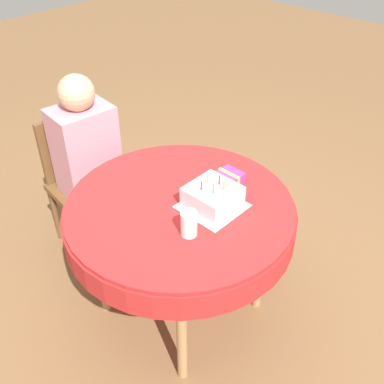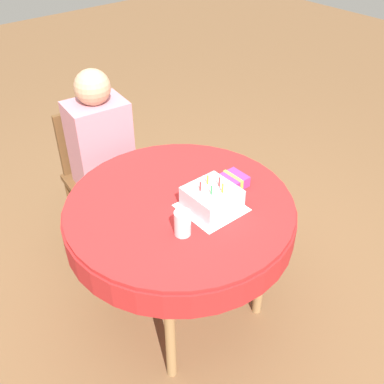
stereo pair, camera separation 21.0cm
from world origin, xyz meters
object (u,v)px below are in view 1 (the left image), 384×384
at_px(chair, 85,178).
at_px(person, 88,153).
at_px(drinking_glass, 189,224).
at_px(gift_box, 229,178).
at_px(birthday_cake, 213,197).

height_order(chair, person, person).
bearing_deg(drinking_glass, person, 81.30).
relative_size(person, gift_box, 9.05).
xyz_separation_m(chair, gift_box, (0.26, -0.92, 0.31)).
height_order(person, drinking_glass, person).
bearing_deg(gift_box, person, 108.26).
bearing_deg(birthday_cake, chair, 93.56).
relative_size(chair, person, 0.73).
relative_size(chair, drinking_glass, 7.19).
xyz_separation_m(person, birthday_cake, (0.07, -0.90, 0.11)).
bearing_deg(gift_box, drinking_glass, -163.80).
bearing_deg(gift_box, birthday_cake, -161.41).
height_order(birthday_cake, gift_box, birthday_cake).
height_order(person, gift_box, person).
height_order(chair, drinking_glass, drinking_glass).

